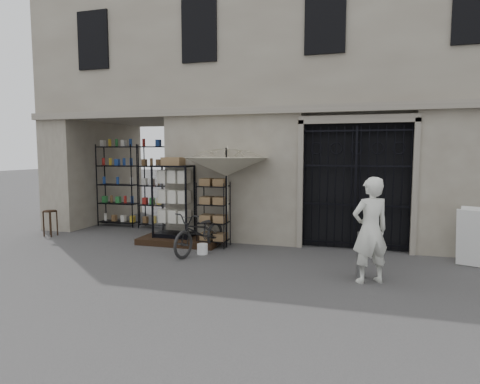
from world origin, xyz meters
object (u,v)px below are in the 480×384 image
(wire_rack, at_px, (214,215))
(white_bucket, at_px, (202,249))
(wooden_stool, at_px, (50,223))
(easel_sign, at_px, (473,237))
(market_umbrella, at_px, (226,162))
(display_cabinet, at_px, (174,205))
(steel_bollard, at_px, (361,255))
(shopkeeper, at_px, (369,282))
(bicycle, at_px, (201,253))

(wire_rack, distance_m, white_bucket, 1.01)
(wire_rack, relative_size, white_bucket, 6.53)
(wooden_stool, xyz_separation_m, easel_sign, (10.16, -0.07, 0.22))
(market_umbrella, relative_size, wooden_stool, 4.05)
(display_cabinet, relative_size, market_umbrella, 0.68)
(white_bucket, bearing_deg, display_cabinet, 141.60)
(market_umbrella, height_order, steel_bollard, market_umbrella)
(market_umbrella, xyz_separation_m, white_bucket, (-0.32, -0.75, -1.93))
(market_umbrella, bearing_deg, shopkeeper, -28.91)
(wooden_stool, bearing_deg, shopkeeper, -11.58)
(wire_rack, bearing_deg, wooden_stool, 168.50)
(white_bucket, distance_m, wooden_stool, 4.71)
(white_bucket, bearing_deg, wire_rack, 90.83)
(wire_rack, distance_m, shopkeeper, 4.02)
(wooden_stool, relative_size, easel_sign, 0.61)
(white_bucket, xyz_separation_m, shopkeeper, (3.51, -1.01, -0.11))
(market_umbrella, bearing_deg, display_cabinet, 174.77)
(white_bucket, bearing_deg, easel_sign, 6.10)
(wire_rack, distance_m, steel_bollard, 3.74)
(wire_rack, xyz_separation_m, steel_bollard, (3.39, -1.56, -0.34))
(wooden_stool, relative_size, shopkeeper, 0.38)
(white_bucket, xyz_separation_m, wooden_stool, (-4.66, 0.66, 0.25))
(market_umbrella, xyz_separation_m, shopkeeper, (3.19, -1.76, -2.04))
(wooden_stool, bearing_deg, easel_sign, -0.41)
(wire_rack, relative_size, market_umbrella, 0.55)
(steel_bollard, bearing_deg, wooden_stool, 169.80)
(wooden_stool, bearing_deg, bicycle, -7.13)
(white_bucket, bearing_deg, shopkeeper, -16.12)
(bicycle, relative_size, wooden_stool, 2.57)
(bicycle, height_order, steel_bollard, bicycle)
(wire_rack, height_order, easel_sign, wire_rack)
(display_cabinet, bearing_deg, white_bucket, -21.31)
(market_umbrella, height_order, easel_sign, market_umbrella)
(wire_rack, xyz_separation_m, bicycle, (-0.07, -0.69, -0.76))
(wooden_stool, height_order, easel_sign, easel_sign)
(display_cabinet, distance_m, shopkeeper, 5.08)
(white_bucket, height_order, steel_bollard, steel_bollard)
(display_cabinet, height_order, market_umbrella, market_umbrella)
(market_umbrella, height_order, shopkeeper, market_umbrella)
(display_cabinet, distance_m, wooden_stool, 3.61)
(market_umbrella, bearing_deg, bicycle, -121.25)
(white_bucket, xyz_separation_m, steel_bollard, (3.37, -0.79, 0.31))
(wire_rack, relative_size, steel_bollard, 1.85)
(market_umbrella, distance_m, steel_bollard, 3.78)
(white_bucket, bearing_deg, steel_bollard, -13.10)
(bicycle, xyz_separation_m, wooden_stool, (-4.58, 0.57, 0.37))
(market_umbrella, relative_size, shopkeeper, 1.54)
(wooden_stool, bearing_deg, white_bucket, -8.06)
(wooden_stool, xyz_separation_m, steel_bollard, (8.04, -1.45, 0.05))
(shopkeeper, bearing_deg, wooden_stool, -41.04)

